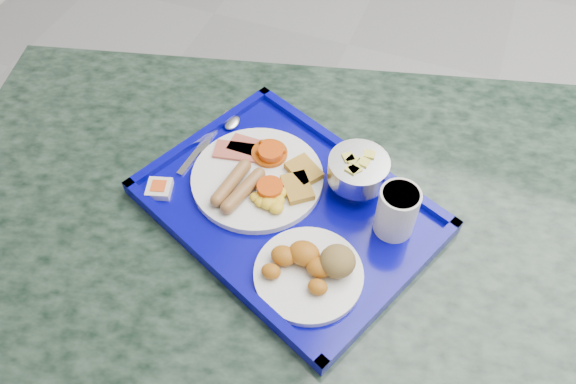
# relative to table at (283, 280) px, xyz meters

# --- Properties ---
(table) EXTENTS (1.43, 1.13, 0.79)m
(table) POSITION_rel_table_xyz_m (0.00, 0.00, 0.00)
(table) COLOR slate
(table) RESTS_ON floor
(tray) EXTENTS (0.58, 0.51, 0.03)m
(tray) POSITION_rel_table_xyz_m (0.00, 0.03, 0.21)
(tray) COLOR #04038E
(tray) RESTS_ON table
(main_plate) EXTENTS (0.24, 0.24, 0.04)m
(main_plate) POSITION_rel_table_xyz_m (-0.07, 0.06, 0.23)
(main_plate) COLOR white
(main_plate) RESTS_ON tray
(bread_plate) EXTENTS (0.17, 0.17, 0.06)m
(bread_plate) POSITION_rel_table_xyz_m (0.08, -0.09, 0.24)
(bread_plate) COLOR white
(bread_plate) RESTS_ON tray
(fruit_bowl) EXTENTS (0.11, 0.11, 0.07)m
(fruit_bowl) POSITION_rel_table_xyz_m (0.10, 0.11, 0.27)
(fruit_bowl) COLOR #ABABAD
(fruit_bowl) RESTS_ON tray
(juice_cup) EXTENTS (0.07, 0.07, 0.09)m
(juice_cup) POSITION_rel_table_xyz_m (0.18, 0.05, 0.27)
(juice_cup) COLOR silver
(juice_cup) RESTS_ON tray
(spoon) EXTENTS (0.06, 0.18, 0.01)m
(spoon) POSITION_rel_table_xyz_m (-0.18, 0.15, 0.22)
(spoon) COLOR #ABABAD
(spoon) RESTS_ON tray
(knife) EXTENTS (0.03, 0.18, 0.00)m
(knife) POSITION_rel_table_xyz_m (-0.20, 0.11, 0.22)
(knife) COLOR #ABABAD
(knife) RESTS_ON tray
(jam_packet) EXTENTS (0.05, 0.05, 0.02)m
(jam_packet) POSITION_rel_table_xyz_m (-0.22, -0.02, 0.23)
(jam_packet) COLOR silver
(jam_packet) RESTS_ON tray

